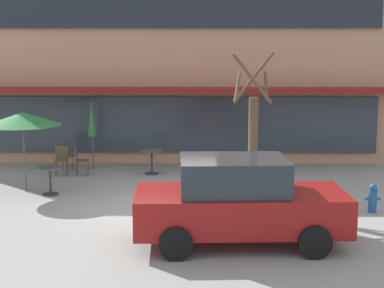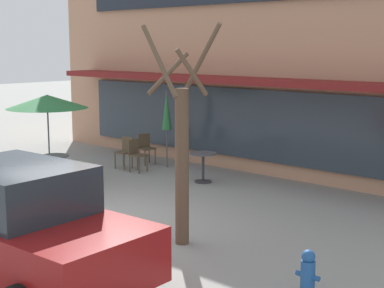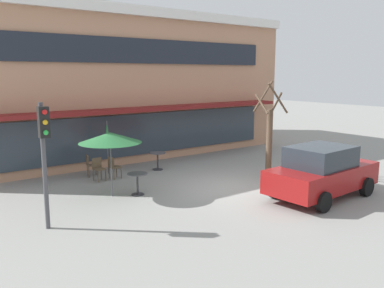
% 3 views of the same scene
% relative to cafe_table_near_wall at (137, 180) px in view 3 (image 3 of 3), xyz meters
% --- Properties ---
extents(ground_plane, '(80.00, 80.00, 0.00)m').
position_rel_cafe_table_near_wall_xyz_m(ground_plane, '(3.20, -1.52, -0.52)').
color(ground_plane, gray).
extents(building_facade, '(17.07, 9.10, 7.11)m').
position_rel_cafe_table_near_wall_xyz_m(building_facade, '(3.20, 8.44, 3.04)').
color(building_facade, tan).
rests_on(building_facade, ground).
extents(cafe_table_near_wall, '(0.70, 0.70, 0.76)m').
position_rel_cafe_table_near_wall_xyz_m(cafe_table_near_wall, '(0.00, 0.00, 0.00)').
color(cafe_table_near_wall, '#333338').
rests_on(cafe_table_near_wall, ground).
extents(cafe_table_streetside, '(0.70, 0.70, 0.76)m').
position_rel_cafe_table_near_wall_xyz_m(cafe_table_streetside, '(2.52, 2.73, 0.00)').
color(cafe_table_streetside, '#333338').
rests_on(cafe_table_streetside, ground).
extents(patio_umbrella_green_folded, '(0.28, 0.28, 2.20)m').
position_rel_cafe_table_near_wall_xyz_m(patio_umbrella_green_folded, '(0.53, 3.43, 1.11)').
color(patio_umbrella_green_folded, '#4C4C51').
rests_on(patio_umbrella_green_folded, ground).
extents(patio_umbrella_cream_folded, '(2.10, 2.10, 2.20)m').
position_rel_cafe_table_near_wall_xyz_m(patio_umbrella_cream_folded, '(-0.78, 0.37, 1.51)').
color(patio_umbrella_cream_folded, '#4C4C51').
rests_on(patio_umbrella_cream_folded, ground).
extents(cafe_chair_0, '(0.45, 0.45, 0.89)m').
position_rel_cafe_table_near_wall_xyz_m(cafe_chair_0, '(0.30, 2.46, 0.01)').
color(cafe_chair_0, brown).
rests_on(cafe_chair_0, ground).
extents(cafe_chair_1, '(0.44, 0.44, 0.89)m').
position_rel_cafe_table_near_wall_xyz_m(cafe_chair_1, '(-0.29, 2.58, 0.01)').
color(cafe_chair_1, brown).
rests_on(cafe_chair_1, ground).
extents(cafe_chair_2, '(0.48, 0.48, 0.89)m').
position_rel_cafe_table_near_wall_xyz_m(cafe_chair_2, '(-0.28, 3.37, 0.01)').
color(cafe_chair_2, brown).
rests_on(cafe_chair_2, ground).
extents(parked_sedan, '(4.28, 2.17, 1.76)m').
position_rel_cafe_table_near_wall_xyz_m(parked_sedan, '(4.81, -3.95, 0.36)').
color(parked_sedan, maroon).
rests_on(parked_sedan, ground).
extents(street_tree, '(1.11, 1.12, 3.84)m').
position_rel_cafe_table_near_wall_xyz_m(street_tree, '(5.34, -1.08, 1.15)').
color(street_tree, brown).
rests_on(street_tree, ground).
extents(traffic_light_pole, '(0.26, 0.43, 3.40)m').
position_rel_cafe_table_near_wall_xyz_m(traffic_light_pole, '(-3.45, -1.35, 1.78)').
color(traffic_light_pole, '#47474C').
rests_on(traffic_light_pole, ground).
extents(fire_hydrant, '(0.36, 0.20, 0.71)m').
position_rel_cafe_table_near_wall_xyz_m(fire_hydrant, '(8.20, -1.60, -0.16)').
color(fire_hydrant, '#1E4C8C').
rests_on(fire_hydrant, ground).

